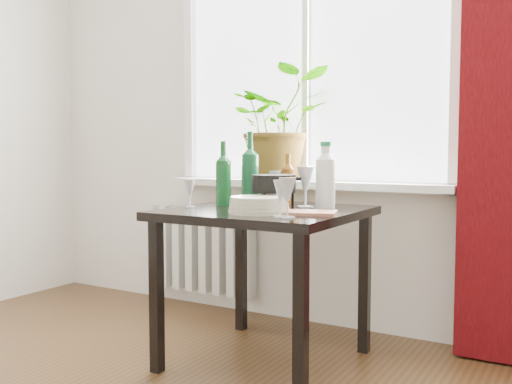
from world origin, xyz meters
The scene contains 18 objects.
window centered at (0.00, 2.22, 1.60)m, with size 1.72×0.08×1.62m.
windowsill centered at (0.00, 2.15, 0.82)m, with size 1.72×0.20×0.04m.
radiator centered at (-0.75, 2.18, 0.38)m, with size 0.80×0.10×0.55m.
table centered at (0.10, 1.55, 0.65)m, with size 0.85×0.85×0.74m.
potted_plant centered at (-0.15, 2.16, 1.17)m, with size 0.58×0.50×0.65m, color #397E21.
wine_bottle_left centered at (-0.18, 1.61, 0.90)m, with size 0.08×0.08×0.33m, color #0D431A, non-canonical shape.
wine_bottle_right centered at (-0.11, 1.75, 0.93)m, with size 0.09×0.09×0.38m, color #0C4221, non-canonical shape.
bottle_amber centered at (0.08, 1.83, 0.87)m, with size 0.06×0.06×0.26m, color #6D3B0C, non-canonical shape.
cleaning_bottle centered at (0.33, 1.72, 0.90)m, with size 0.09×0.09×0.33m, color silver, non-canonical shape.
wineglass_front_right centered at (0.33, 1.27, 0.82)m, with size 0.07×0.07×0.16m, color silver, non-canonical shape.
wineglass_far_right centered at (0.36, 1.26, 0.83)m, with size 0.07×0.07×0.17m, color #B5BEC3, non-canonical shape.
wineglass_back_center centered at (0.23, 1.71, 0.84)m, with size 0.09×0.09×0.21m, color silver, non-canonical shape.
wineglass_back_left centered at (0.01, 1.81, 0.83)m, with size 0.07×0.07×0.18m, color silver, non-canonical shape.
wineglass_front_left centered at (-0.25, 1.43, 0.81)m, with size 0.06×0.06×0.14m, color silver, non-canonical shape.
plate_stack centered at (0.17, 1.36, 0.78)m, with size 0.27×0.27×0.07m, color beige.
fondue_pot centered at (0.14, 1.56, 0.82)m, with size 0.24×0.21×0.16m, color black, non-canonical shape.
tv_remote centered at (0.15, 1.34, 0.75)m, with size 0.04×0.15×0.02m, color black.
cutting_board centered at (0.37, 1.44, 0.75)m, with size 0.25×0.16×0.01m, color #A36149.
Camera 1 is at (1.42, -0.79, 1.01)m, focal length 40.00 mm.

